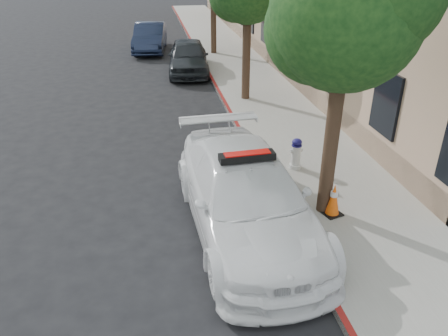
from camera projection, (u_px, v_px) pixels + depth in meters
ground at (184, 183)px, 10.99m from camera, size 120.00×120.00×0.00m
sidewalk at (242, 72)px, 20.27m from camera, size 3.20×50.00×0.15m
curb_strip at (209, 74)px, 20.04m from camera, size 0.12×50.00×0.15m
tree_near at (349, 13)px, 7.72m from camera, size 2.92×2.82×5.62m
police_car at (246, 196)px, 8.83m from camera, size 2.59×5.75×1.78m
parked_car_mid at (188, 57)px, 20.11m from camera, size 2.16×4.59×1.52m
parked_car_far at (150, 37)px, 24.38m from camera, size 2.08×4.72×1.51m
fire_hydrant at (296, 154)px, 11.24m from camera, size 0.34×0.31×0.82m
traffic_cone at (333, 200)px, 9.29m from camera, size 0.47×0.47×0.73m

